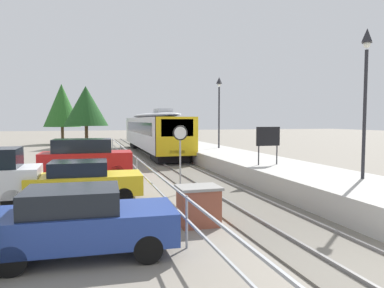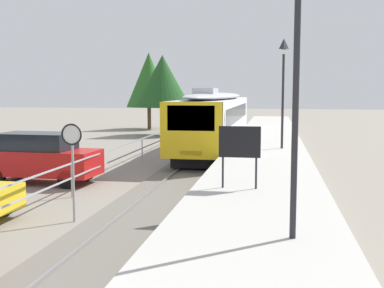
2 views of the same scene
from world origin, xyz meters
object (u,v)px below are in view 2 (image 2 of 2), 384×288
object	(u,v)px
platform_notice_board	(240,144)
parked_suv_red	(40,157)
platform_lamp_mid_platform	(283,72)
speed_limit_sign	(72,148)
commuter_train	(216,117)
platform_lamp_near_end	(297,40)

from	to	relation	value
platform_notice_board	parked_suv_red	world-z (taller)	platform_notice_board
platform_lamp_mid_platform	parked_suv_red	world-z (taller)	platform_lamp_mid_platform
parked_suv_red	speed_limit_sign	bearing A→B (deg)	-54.85
commuter_train	parked_suv_red	size ratio (longest dim) A/B	3.89
commuter_train	platform_lamp_mid_platform	world-z (taller)	platform_lamp_mid_platform
platform_lamp_near_end	speed_limit_sign	xyz separation A→B (m)	(-5.94, 3.40, -2.50)
platform_notice_board	speed_limit_sign	size ratio (longest dim) A/B	0.64
speed_limit_sign	parked_suv_red	size ratio (longest dim) A/B	0.60
platform_notice_board	parked_suv_red	bearing A→B (deg)	153.64
platform_lamp_mid_platform	platform_notice_board	xyz separation A→B (m)	(-1.35, -10.21, -2.44)
platform_notice_board	speed_limit_sign	bearing A→B (deg)	-165.59
platform_lamp_mid_platform	parked_suv_red	bearing A→B (deg)	-147.83
commuter_train	platform_lamp_near_end	distance (m)	21.21
platform_notice_board	speed_limit_sign	xyz separation A→B (m)	(-4.59, -1.18, -0.06)
platform_lamp_near_end	platform_lamp_mid_platform	size ratio (longest dim) A/B	1.00
platform_lamp_near_end	speed_limit_sign	bearing A→B (deg)	150.19
platform_notice_board	platform_lamp_mid_platform	bearing A→B (deg)	82.45
commuter_train	platform_lamp_mid_platform	distance (m)	7.54
platform_lamp_mid_platform	platform_notice_board	distance (m)	10.58
commuter_train	platform_lamp_mid_platform	xyz separation A→B (m)	(4.02, -5.88, 2.48)
platform_lamp_near_end	speed_limit_sign	size ratio (longest dim) A/B	1.91
platform_lamp_near_end	platform_notice_board	size ratio (longest dim) A/B	2.97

